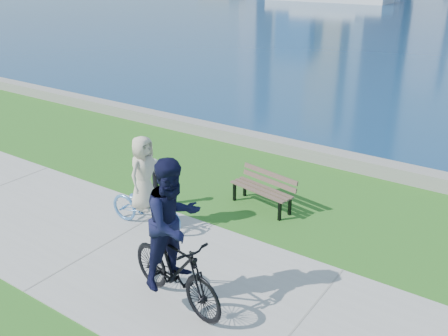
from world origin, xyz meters
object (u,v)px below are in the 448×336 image
at_px(park_bench, 264,187).
at_px(cyclist_woman, 145,195).
at_px(bollard_lamp, 155,179).
at_px(cyclist_man, 174,247).

bearing_deg(park_bench, cyclist_woman, -113.52).
relative_size(bollard_lamp, cyclist_woman, 0.57).
relative_size(park_bench, bollard_lamp, 1.41).
relative_size(bollard_lamp, cyclist_man, 0.45).
bearing_deg(cyclist_man, cyclist_woman, 64.25).
xyz_separation_m(park_bench, cyclist_woman, (-1.44, -2.13, 0.26)).
bearing_deg(bollard_lamp, cyclist_man, -43.06).
height_order(park_bench, cyclist_man, cyclist_man).
height_order(park_bench, bollard_lamp, bollard_lamp).
relative_size(cyclist_woman, cyclist_man, 0.79).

